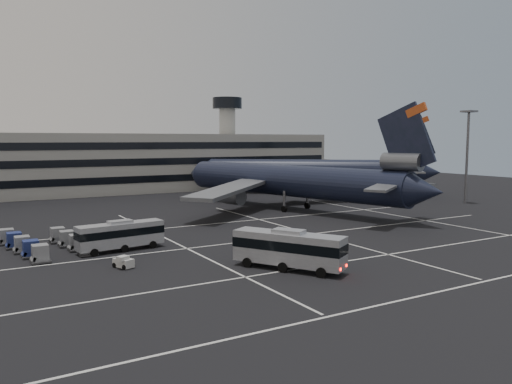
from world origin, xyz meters
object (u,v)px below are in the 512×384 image
Objects in this scene: bus_near at (289,248)px; uld_cluster at (45,243)px; trijet_main at (290,181)px; bus_far at (121,234)px.

uld_cluster is (-19.36, 20.88, -1.26)m from bus_near.
trijet_main reaches higher than uld_cluster.
trijet_main is 5.19× the size of bus_near.
trijet_main reaches higher than bus_far.
trijet_main is 5.66× the size of bus_far.
bus_near is (-23.69, -34.78, -3.08)m from trijet_main.
trijet_main is 42.19m from bus_near.
bus_far is 8.71m from uld_cluster.
uld_cluster is (-7.50, 4.32, -1.00)m from bus_far.
bus_near reaches higher than uld_cluster.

